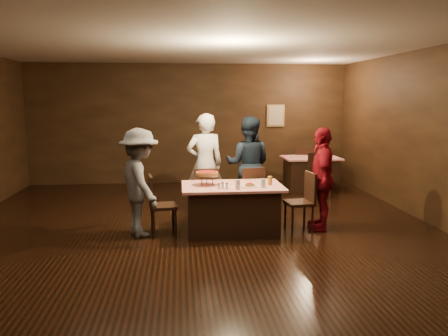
{
  "coord_description": "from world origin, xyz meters",
  "views": [
    {
      "loc": [
        -0.26,
        -6.1,
        2.14
      ],
      "look_at": [
        0.46,
        0.98,
        1.0
      ],
      "focal_mm": 35.0,
      "sensor_mm": 36.0,
      "label": 1
    }
  ],
  "objects_px": {
    "chair_far_left": "(205,194)",
    "glass_amber": "(270,181)",
    "chair_back_far": "(304,166)",
    "glass_front_right": "(263,183)",
    "chair_end_left": "(163,205)",
    "diner_navy_hoodie": "(248,164)",
    "diner_white_jacket": "(205,164)",
    "chair_back_near": "(320,175)",
    "diner_red_shirt": "(322,179)",
    "back_table": "(311,173)",
    "plate_empty": "(264,182)",
    "glass_front_left": "(238,184)",
    "pizza_stand": "(207,174)",
    "chair_end_right": "(299,201)",
    "diner_grey_knit": "(140,183)",
    "chair_far_right": "(249,193)",
    "main_table": "(232,208)"
  },
  "relations": [
    {
      "from": "chair_far_right",
      "to": "glass_amber",
      "type": "xyz_separation_m",
      "value": [
        0.2,
        -0.8,
        0.37
      ]
    },
    {
      "from": "chair_back_far",
      "to": "pizza_stand",
      "type": "relative_size",
      "value": 2.5
    },
    {
      "from": "chair_back_far",
      "to": "diner_red_shirt",
      "type": "height_order",
      "value": "diner_red_shirt"
    },
    {
      "from": "main_table",
      "to": "pizza_stand",
      "type": "height_order",
      "value": "pizza_stand"
    },
    {
      "from": "back_table",
      "to": "diner_white_jacket",
      "type": "height_order",
      "value": "diner_white_jacket"
    },
    {
      "from": "main_table",
      "to": "back_table",
      "type": "distance_m",
      "value": 3.87
    },
    {
      "from": "glass_front_left",
      "to": "diner_red_shirt",
      "type": "bearing_deg",
      "value": 12.59
    },
    {
      "from": "diner_white_jacket",
      "to": "glass_front_right",
      "type": "bearing_deg",
      "value": 110.37
    },
    {
      "from": "chair_far_left",
      "to": "chair_end_right",
      "type": "height_order",
      "value": "same"
    },
    {
      "from": "plate_empty",
      "to": "glass_front_left",
      "type": "height_order",
      "value": "glass_front_left"
    },
    {
      "from": "chair_far_right",
      "to": "diner_white_jacket",
      "type": "xyz_separation_m",
      "value": [
        -0.77,
        0.44,
        0.46
      ]
    },
    {
      "from": "chair_end_right",
      "to": "diner_white_jacket",
      "type": "relative_size",
      "value": 0.51
    },
    {
      "from": "chair_far_right",
      "to": "chair_far_left",
      "type": "bearing_deg",
      "value": -12.92
    },
    {
      "from": "chair_far_left",
      "to": "diner_grey_knit",
      "type": "relative_size",
      "value": 0.56
    },
    {
      "from": "chair_far_left",
      "to": "diner_red_shirt",
      "type": "height_order",
      "value": "diner_red_shirt"
    },
    {
      "from": "chair_far_right",
      "to": "plate_empty",
      "type": "relative_size",
      "value": 3.8
    },
    {
      "from": "chair_far_left",
      "to": "glass_amber",
      "type": "bearing_deg",
      "value": 135.29
    },
    {
      "from": "diner_navy_hoodie",
      "to": "glass_amber",
      "type": "distance_m",
      "value": 1.37
    },
    {
      "from": "plate_empty",
      "to": "glass_front_right",
      "type": "relative_size",
      "value": 1.79
    },
    {
      "from": "chair_back_far",
      "to": "glass_front_right",
      "type": "xyz_separation_m",
      "value": [
        -1.8,
        -4.0,
        0.37
      ]
    },
    {
      "from": "chair_end_left",
      "to": "plate_empty",
      "type": "relative_size",
      "value": 3.8
    },
    {
      "from": "chair_end_left",
      "to": "diner_white_jacket",
      "type": "relative_size",
      "value": 0.51
    },
    {
      "from": "chair_back_near",
      "to": "glass_front_right",
      "type": "height_order",
      "value": "chair_back_near"
    },
    {
      "from": "chair_end_right",
      "to": "glass_amber",
      "type": "xyz_separation_m",
      "value": [
        -0.5,
        -0.05,
        0.37
      ]
    },
    {
      "from": "diner_red_shirt",
      "to": "pizza_stand",
      "type": "bearing_deg",
      "value": -77.45
    },
    {
      "from": "chair_back_near",
      "to": "chair_end_left",
      "type": "bearing_deg",
      "value": -152.53
    },
    {
      "from": "pizza_stand",
      "to": "plate_empty",
      "type": "height_order",
      "value": "pizza_stand"
    },
    {
      "from": "chair_end_left",
      "to": "diner_navy_hoodie",
      "type": "xyz_separation_m",
      "value": [
        1.56,
        1.31,
        0.43
      ]
    },
    {
      "from": "pizza_stand",
      "to": "chair_far_left",
      "type": "bearing_deg",
      "value": 90.0
    },
    {
      "from": "chair_back_far",
      "to": "diner_red_shirt",
      "type": "distance_m",
      "value": 3.83
    },
    {
      "from": "glass_front_right",
      "to": "chair_end_left",
      "type": "bearing_deg",
      "value": 170.84
    },
    {
      "from": "plate_empty",
      "to": "glass_front_left",
      "type": "distance_m",
      "value": 0.68
    },
    {
      "from": "main_table",
      "to": "pizza_stand",
      "type": "distance_m",
      "value": 0.7
    },
    {
      "from": "chair_far_right",
      "to": "pizza_stand",
      "type": "bearing_deg",
      "value": 28.27
    },
    {
      "from": "diner_grey_knit",
      "to": "chair_back_near",
      "type": "bearing_deg",
      "value": -80.13
    },
    {
      "from": "main_table",
      "to": "chair_end_left",
      "type": "height_order",
      "value": "chair_end_left"
    },
    {
      "from": "chair_end_right",
      "to": "glass_amber",
      "type": "relative_size",
      "value": 6.79
    },
    {
      "from": "chair_end_left",
      "to": "chair_end_right",
      "type": "distance_m",
      "value": 2.2
    },
    {
      "from": "chair_far_right",
      "to": "glass_front_right",
      "type": "height_order",
      "value": "chair_far_right"
    },
    {
      "from": "chair_back_near",
      "to": "pizza_stand",
      "type": "relative_size",
      "value": 2.5
    },
    {
      "from": "pizza_stand",
      "to": "chair_back_far",
      "type": "bearing_deg",
      "value": 54.35
    },
    {
      "from": "chair_far_right",
      "to": "diner_navy_hoodie",
      "type": "distance_m",
      "value": 0.7
    },
    {
      "from": "chair_back_far",
      "to": "plate_empty",
      "type": "distance_m",
      "value": 3.99
    },
    {
      "from": "chair_end_right",
      "to": "diner_navy_hoodie",
      "type": "xyz_separation_m",
      "value": [
        -0.64,
        1.31,
        0.43
      ]
    },
    {
      "from": "back_table",
      "to": "chair_back_far",
      "type": "relative_size",
      "value": 1.37
    },
    {
      "from": "main_table",
      "to": "diner_grey_knit",
      "type": "xyz_separation_m",
      "value": [
        -1.45,
        -0.02,
        0.46
      ]
    },
    {
      "from": "diner_grey_knit",
      "to": "glass_amber",
      "type": "distance_m",
      "value": 2.05
    },
    {
      "from": "chair_end_right",
      "to": "diner_grey_knit",
      "type": "distance_m",
      "value": 2.58
    },
    {
      "from": "back_table",
      "to": "diner_red_shirt",
      "type": "height_order",
      "value": "diner_red_shirt"
    },
    {
      "from": "pizza_stand",
      "to": "glass_front_right",
      "type": "distance_m",
      "value": 0.91
    }
  ]
}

